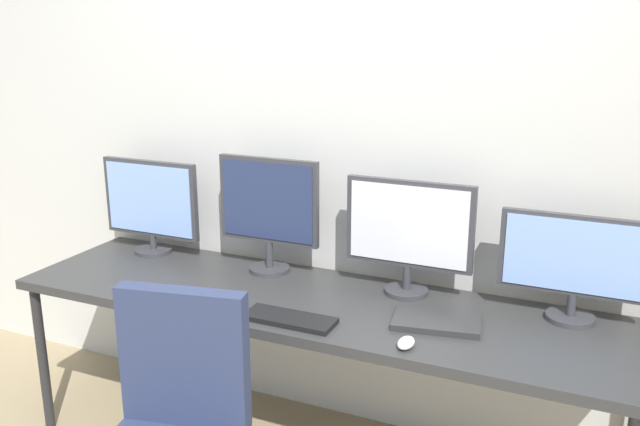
{
  "coord_description": "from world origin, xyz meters",
  "views": [
    {
      "loc": [
        1.04,
        -1.7,
        1.81
      ],
      "look_at": [
        0.0,
        0.65,
        1.09
      ],
      "focal_mm": 37.76,
      "sensor_mm": 36.0,
      "label": 1
    }
  ],
  "objects_px": {
    "keyboard_main": "(290,319)",
    "computer_mouse": "(406,343)",
    "monitor_center_left": "(269,208)",
    "monitor_far_right": "(576,262)",
    "monitor_far_left": "(151,204)",
    "monitor_center_right": "(409,231)",
    "desk": "(315,310)",
    "laptop_closed": "(437,320)"
  },
  "relations": [
    {
      "from": "monitor_center_left",
      "to": "monitor_far_right",
      "type": "bearing_deg",
      "value": -0.0
    },
    {
      "from": "monitor_far_right",
      "to": "laptop_closed",
      "type": "bearing_deg",
      "value": -152.65
    },
    {
      "from": "laptop_closed",
      "to": "monitor_center_right",
      "type": "bearing_deg",
      "value": 118.86
    },
    {
      "from": "desk",
      "to": "laptop_closed",
      "type": "relative_size",
      "value": 7.99
    },
    {
      "from": "monitor_far_left",
      "to": "computer_mouse",
      "type": "relative_size",
      "value": 5.36
    },
    {
      "from": "monitor_far_right",
      "to": "computer_mouse",
      "type": "height_order",
      "value": "monitor_far_right"
    },
    {
      "from": "desk",
      "to": "keyboard_main",
      "type": "bearing_deg",
      "value": -90.0
    },
    {
      "from": "monitor_far_left",
      "to": "monitor_center_right",
      "type": "bearing_deg",
      "value": -0.0
    },
    {
      "from": "computer_mouse",
      "to": "laptop_closed",
      "type": "relative_size",
      "value": 0.3
    },
    {
      "from": "desk",
      "to": "computer_mouse",
      "type": "relative_size",
      "value": 26.64
    },
    {
      "from": "monitor_center_right",
      "to": "computer_mouse",
      "type": "distance_m",
      "value": 0.55
    },
    {
      "from": "monitor_far_left",
      "to": "desk",
      "type": "bearing_deg",
      "value": -12.49
    },
    {
      "from": "monitor_far_left",
      "to": "keyboard_main",
      "type": "distance_m",
      "value": 1.08
    },
    {
      "from": "monitor_center_left",
      "to": "laptop_closed",
      "type": "height_order",
      "value": "monitor_center_left"
    },
    {
      "from": "monitor_center_left",
      "to": "monitor_center_right",
      "type": "relative_size",
      "value": 0.98
    },
    {
      "from": "monitor_far_left",
      "to": "laptop_closed",
      "type": "bearing_deg",
      "value": -9.06
    },
    {
      "from": "monitor_center_left",
      "to": "monitor_far_right",
      "type": "distance_m",
      "value": 1.28
    },
    {
      "from": "desk",
      "to": "monitor_far_right",
      "type": "xyz_separation_m",
      "value": [
        0.96,
        0.21,
        0.28
      ]
    },
    {
      "from": "keyboard_main",
      "to": "desk",
      "type": "bearing_deg",
      "value": 90.0
    },
    {
      "from": "monitor_far_left",
      "to": "monitor_center_right",
      "type": "distance_m",
      "value": 1.28
    },
    {
      "from": "monitor_center_right",
      "to": "laptop_closed",
      "type": "bearing_deg",
      "value": -51.27
    },
    {
      "from": "monitor_center_right",
      "to": "monitor_far_left",
      "type": "bearing_deg",
      "value": 180.0
    },
    {
      "from": "monitor_center_right",
      "to": "keyboard_main",
      "type": "height_order",
      "value": "monitor_center_right"
    },
    {
      "from": "monitor_center_left",
      "to": "monitor_far_right",
      "type": "xyz_separation_m",
      "value": [
        1.28,
        -0.0,
        -0.07
      ]
    },
    {
      "from": "monitor_far_left",
      "to": "keyboard_main",
      "type": "height_order",
      "value": "monitor_far_left"
    },
    {
      "from": "computer_mouse",
      "to": "monitor_center_right",
      "type": "bearing_deg",
      "value": 106.69
    },
    {
      "from": "monitor_center_left",
      "to": "monitor_far_left",
      "type": "bearing_deg",
      "value": 180.0
    },
    {
      "from": "keyboard_main",
      "to": "monitor_center_right",
      "type": "bearing_deg",
      "value": 54.15
    },
    {
      "from": "keyboard_main",
      "to": "computer_mouse",
      "type": "xyz_separation_m",
      "value": [
        0.46,
        -0.02,
        0.01
      ]
    },
    {
      "from": "keyboard_main",
      "to": "monitor_center_left",
      "type": "bearing_deg",
      "value": 125.85
    },
    {
      "from": "computer_mouse",
      "to": "laptop_closed",
      "type": "xyz_separation_m",
      "value": [
        0.05,
        0.23,
        -0.0
      ]
    },
    {
      "from": "monitor_center_right",
      "to": "monitor_far_right",
      "type": "bearing_deg",
      "value": -0.0
    },
    {
      "from": "monitor_center_left",
      "to": "monitor_center_right",
      "type": "distance_m",
      "value": 0.64
    },
    {
      "from": "monitor_far_left",
      "to": "monitor_far_right",
      "type": "distance_m",
      "value": 1.92
    },
    {
      "from": "desk",
      "to": "keyboard_main",
      "type": "height_order",
      "value": "keyboard_main"
    },
    {
      "from": "monitor_far_right",
      "to": "keyboard_main",
      "type": "height_order",
      "value": "monitor_far_right"
    },
    {
      "from": "monitor_far_right",
      "to": "monitor_center_left",
      "type": "bearing_deg",
      "value": 180.0
    },
    {
      "from": "desk",
      "to": "monitor_center_right",
      "type": "xyz_separation_m",
      "value": [
        0.32,
        0.21,
        0.32
      ]
    },
    {
      "from": "desk",
      "to": "monitor_far_left",
      "type": "bearing_deg",
      "value": 167.51
    },
    {
      "from": "keyboard_main",
      "to": "laptop_closed",
      "type": "relative_size",
      "value": 1.09
    },
    {
      "from": "monitor_center_left",
      "to": "monitor_far_right",
      "type": "relative_size",
      "value": 0.93
    },
    {
      "from": "monitor_far_left",
      "to": "monitor_center_right",
      "type": "relative_size",
      "value": 0.98
    }
  ]
}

